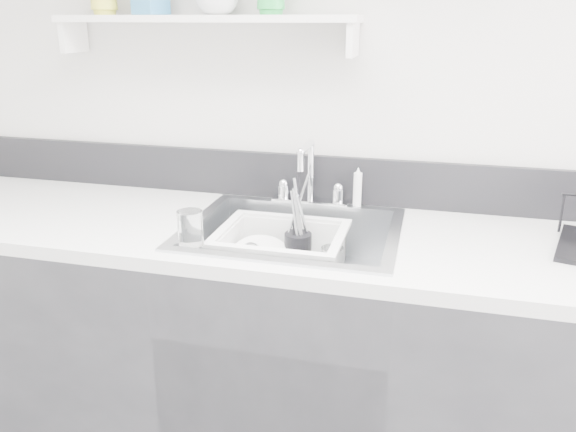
# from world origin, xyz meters

# --- Properties ---
(counter_run) EXTENTS (3.20, 0.62, 0.92)m
(counter_run) POSITION_xyz_m (0.00, 1.19, 0.46)
(counter_run) COLOR #28282B
(counter_run) RESTS_ON ground
(backsplash) EXTENTS (3.20, 0.02, 0.16)m
(backsplash) POSITION_xyz_m (0.00, 1.49, 1.00)
(backsplash) COLOR black
(backsplash) RESTS_ON counter_run
(sink) EXTENTS (0.64, 0.52, 0.20)m
(sink) POSITION_xyz_m (0.00, 1.19, 0.83)
(sink) COLOR silver
(sink) RESTS_ON counter_run
(faucet) EXTENTS (0.26, 0.18, 0.23)m
(faucet) POSITION_xyz_m (0.00, 1.44, 0.98)
(faucet) COLOR silver
(faucet) RESTS_ON counter_run
(side_sprayer) EXTENTS (0.03, 0.03, 0.14)m
(side_sprayer) POSITION_xyz_m (0.16, 1.44, 0.99)
(side_sprayer) COLOR white
(side_sprayer) RESTS_ON counter_run
(wall_shelf) EXTENTS (1.00, 0.16, 0.12)m
(wall_shelf) POSITION_xyz_m (-0.35, 1.42, 1.51)
(wall_shelf) COLOR silver
(wall_shelf) RESTS_ON room_shell
(wash_tub) EXTENTS (0.46, 0.41, 0.15)m
(wash_tub) POSITION_xyz_m (-0.04, 1.21, 0.83)
(wash_tub) COLOR white
(wash_tub) RESTS_ON sink
(plate_stack) EXTENTS (0.23, 0.22, 0.09)m
(plate_stack) POSITION_xyz_m (-0.09, 1.19, 0.79)
(plate_stack) COLOR white
(plate_stack) RESTS_ON wash_tub
(utensil_cup) EXTENTS (0.09, 0.09, 0.29)m
(utensil_cup) POSITION_xyz_m (-0.00, 1.27, 0.83)
(utensil_cup) COLOR black
(utensil_cup) RESTS_ON wash_tub
(ladle) EXTENTS (0.28, 0.17, 0.08)m
(ladle) POSITION_xyz_m (-0.07, 1.18, 0.81)
(ladle) COLOR silver
(ladle) RESTS_ON wash_tub
(tumbler_in_tub) EXTENTS (0.09, 0.09, 0.10)m
(tumbler_in_tub) POSITION_xyz_m (0.12, 1.21, 0.82)
(tumbler_in_tub) COLOR white
(tumbler_in_tub) RESTS_ON wash_tub
(tumbler_counter) EXTENTS (0.08, 0.08, 0.10)m
(tumbler_counter) POSITION_xyz_m (-0.25, 1.01, 0.97)
(tumbler_counter) COLOR white
(tumbler_counter) RESTS_ON counter_run
(bowl_small) EXTENTS (0.14, 0.14, 0.03)m
(bowl_small) POSITION_xyz_m (0.06, 1.11, 0.78)
(bowl_small) COLOR white
(bowl_small) RESTS_ON wash_tub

